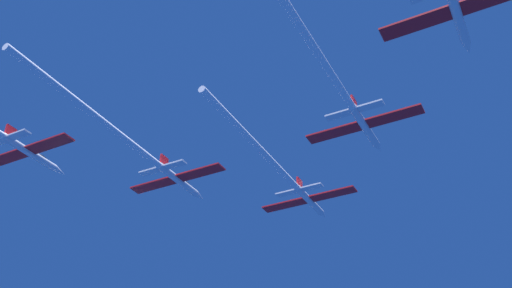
{
  "coord_description": "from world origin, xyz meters",
  "views": [
    {
      "loc": [
        30.31,
        -74.76,
        -42.2
      ],
      "look_at": [
        0.15,
        -17.26,
        -0.08
      ],
      "focal_mm": 40.87,
      "sensor_mm": 36.0,
      "label": 1
    }
  ],
  "objects": [
    {
      "name": "jet_lead",
      "position": [
        0.24,
        -8.77,
        -0.39
      ],
      "size": [
        15.24,
        38.2,
        2.52
      ],
      "color": "white"
    },
    {
      "name": "jet_right_wing",
      "position": [
        14.18,
        -24.38,
        0.26
      ],
      "size": [
        15.24,
        40.74,
        2.52
      ],
      "color": "white"
    },
    {
      "name": "jet_left_wing",
      "position": [
        -13.84,
        -24.33,
        -0.71
      ],
      "size": [
        15.24,
        38.71,
        2.52
      ],
      "color": "white"
    }
  ]
}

